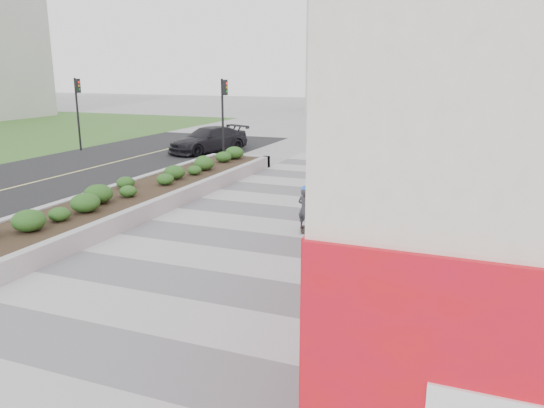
{
  "coord_description": "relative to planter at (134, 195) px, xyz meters",
  "views": [
    {
      "loc": [
        5.57,
        -7.87,
        4.67
      ],
      "look_at": [
        0.41,
        5.15,
        1.1
      ],
      "focal_mm": 35.0,
      "sensor_mm": 36.0,
      "label": 1
    }
  ],
  "objects": [
    {
      "name": "distant_bldg_north_l",
      "position": [
        0.5,
        48.0,
        9.58
      ],
      "size": [
        16.0,
        12.0,
        20.0
      ],
      "primitive_type": "cube",
      "color": "#ADAAA3",
      "rests_on": "ground"
    },
    {
      "name": "traffic_signal_near",
      "position": [
        -1.73,
        10.5,
        2.34
      ],
      "size": [
        0.33,
        0.28,
        4.2
      ],
      "color": "black",
      "rests_on": "ground"
    },
    {
      "name": "walkway",
      "position": [
        5.5,
        -4.0,
        -0.41
      ],
      "size": [
        8.0,
        36.0,
        0.01
      ],
      "primitive_type": "cube",
      "color": "#A8A8AD",
      "rests_on": "ground"
    },
    {
      "name": "skateboarder",
      "position": [
        6.41,
        -0.52,
        0.29
      ],
      "size": [
        0.52,
        0.75,
        1.39
      ],
      "rotation": [
        0.0,
        0.0,
        0.29
      ],
      "color": "beige",
      "rests_on": "ground"
    },
    {
      "name": "manhole_cover",
      "position": [
        6.0,
        -4.0,
        -0.42
      ],
      "size": [
        0.44,
        0.44,
        0.01
      ],
      "primitive_type": "cylinder",
      "color": "#595654",
      "rests_on": "ground"
    },
    {
      "name": "car_dark",
      "position": [
        -3.59,
        12.15,
        0.31
      ],
      "size": [
        3.75,
        5.41,
        1.45
      ],
      "primitive_type": "imported",
      "rotation": [
        0.0,
        0.0,
        -0.38
      ],
      "color": "black",
      "rests_on": "ground"
    },
    {
      "name": "planter",
      "position": [
        0.0,
        0.0,
        0.0
      ],
      "size": [
        3.0,
        18.0,
        0.9
      ],
      "color": "#9E9EA0",
      "rests_on": "ground"
    },
    {
      "name": "traffic_signal_far",
      "position": [
        -10.93,
        10.0,
        2.34
      ],
      "size": [
        0.33,
        0.28,
        4.2
      ],
      "color": "black",
      "rests_on": "ground"
    },
    {
      "name": "ground",
      "position": [
        5.5,
        -7.0,
        -0.42
      ],
      "size": [
        160.0,
        160.0,
        0.0
      ],
      "primitive_type": "plane",
      "color": "gray",
      "rests_on": "ground"
    },
    {
      "name": "building",
      "position": [
        12.48,
        1.98,
        3.56
      ],
      "size": [
        6.04,
        24.08,
        8.0
      ],
      "color": "beige",
      "rests_on": "ground"
    }
  ]
}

